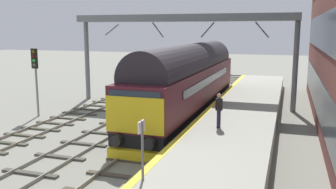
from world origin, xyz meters
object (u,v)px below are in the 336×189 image
Objects in this scene: diesel_locomotive at (189,79)px; signal_post_mid at (36,72)px; waiting_passenger at (219,107)px; platform_number_sign at (142,141)px.

diesel_locomotive is 9.83m from signal_post_mid.
waiting_passenger is (12.41, -2.88, -0.89)m from signal_post_mid.
diesel_locomotive reaches higher than platform_number_sign.
diesel_locomotive is at bearing 17.91° from signal_post_mid.
platform_number_sign is at bearing 177.34° from waiting_passenger.
signal_post_mid is 14.97m from platform_number_sign.
platform_number_sign is 1.14× the size of waiting_passenger.
signal_post_mid reaches higher than platform_number_sign.
waiting_passenger is (1.10, 6.90, -0.26)m from platform_number_sign.
diesel_locomotive is at bearing 33.82° from waiting_passenger.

